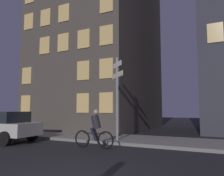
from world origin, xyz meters
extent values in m
cube|color=gray|center=(0.00, 6.69, 0.07)|extent=(40.00, 3.15, 0.14)
cylinder|color=gray|center=(-1.31, 5.75, 2.15)|extent=(0.12, 0.12, 4.03)
cube|color=white|center=(-1.31, 5.75, 3.82)|extent=(0.81, 0.81, 0.24)
cube|color=beige|center=(-1.31, 5.75, 3.29)|extent=(1.08, 1.08, 0.24)
cube|color=#23282D|center=(-6.50, 3.54, 1.23)|extent=(2.07, 1.71, 0.54)
cylinder|color=black|center=(-5.42, 2.76, 0.32)|extent=(0.65, 0.27, 0.64)
cylinder|color=black|center=(-5.55, 4.46, 0.32)|extent=(0.65, 0.27, 0.64)
torus|color=black|center=(-2.16, 4.02, 0.36)|extent=(0.72, 0.10, 0.72)
torus|color=black|center=(-1.06, 4.08, 0.36)|extent=(0.72, 0.10, 0.72)
cylinder|color=black|center=(-1.61, 4.05, 0.61)|extent=(1.00, 0.10, 0.04)
cylinder|color=#26262D|center=(-1.51, 4.06, 1.08)|extent=(0.47, 0.34, 0.61)
sphere|color=tan|center=(-1.51, 4.06, 1.50)|extent=(0.22, 0.22, 0.22)
cylinder|color=black|center=(-1.55, 3.96, 0.58)|extent=(0.35, 0.14, 0.55)
cylinder|color=black|center=(-1.56, 4.14, 0.58)|extent=(0.35, 0.14, 0.55)
cube|color=#4C443D|center=(-6.07, 12.43, 6.58)|extent=(8.15, 10.00, 13.16)
cube|color=#F2C672|center=(-9.33, 7.40, 2.00)|extent=(0.90, 0.06, 1.20)
cube|color=#F2C672|center=(-4.44, 7.40, 2.00)|extent=(0.90, 0.06, 1.20)
cube|color=#F2C672|center=(-2.81, 7.40, 2.00)|extent=(0.90, 0.06, 1.20)
cube|color=#F2C672|center=(-9.33, 7.40, 4.03)|extent=(0.90, 0.06, 1.20)
cube|color=#F2C672|center=(-4.44, 7.40, 4.03)|extent=(0.90, 0.06, 1.20)
cube|color=#F2C672|center=(-2.81, 7.40, 4.03)|extent=(0.90, 0.06, 1.20)
cube|color=#F2C672|center=(-7.70, 7.40, 6.06)|extent=(0.90, 0.06, 1.20)
cube|color=#F2C672|center=(-6.07, 7.40, 6.06)|extent=(0.90, 0.06, 1.20)
cube|color=#F2C672|center=(-4.44, 7.40, 6.06)|extent=(0.90, 0.06, 1.20)
cube|color=#F2C672|center=(-2.81, 7.40, 6.06)|extent=(0.90, 0.06, 1.20)
cube|color=#F2C672|center=(-9.33, 7.40, 8.09)|extent=(0.90, 0.06, 1.20)
cube|color=#F2C672|center=(-7.70, 7.40, 8.09)|extent=(0.90, 0.06, 1.20)
cube|color=#F2C672|center=(-6.07, 7.40, 8.09)|extent=(0.90, 0.06, 1.20)
cube|color=#F2C672|center=(-2.81, 7.40, 8.09)|extent=(0.90, 0.06, 1.20)
cube|color=#F2C672|center=(3.07, 10.36, 6.22)|extent=(0.90, 0.06, 1.20)
camera|label=1|loc=(3.29, -4.05, 1.62)|focal=35.56mm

